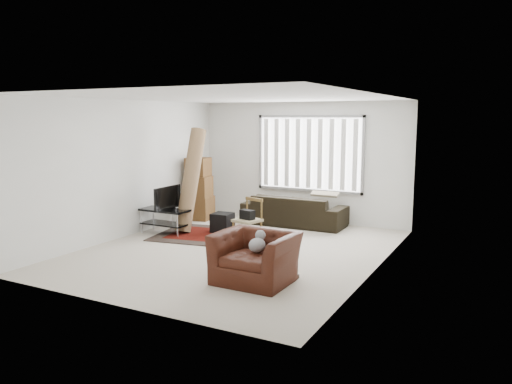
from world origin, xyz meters
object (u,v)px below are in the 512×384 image
at_px(side_chair, 248,218).
at_px(moving_boxes, 199,191).
at_px(tv_stand, 165,216).
at_px(armchair, 255,254).
at_px(sofa, 294,205).

bearing_deg(side_chair, moving_boxes, 160.72).
height_order(tv_stand, armchair, armchair).
bearing_deg(moving_boxes, armchair, -45.82).
xyz_separation_m(sofa, side_chair, (-0.19, -1.78, 0.02)).
xyz_separation_m(tv_stand, side_chair, (1.83, 0.20, 0.09)).
xyz_separation_m(side_chair, armchair, (1.22, -2.02, -0.05)).
height_order(moving_boxes, armchair, moving_boxes).
bearing_deg(moving_boxes, side_chair, -33.18).
bearing_deg(side_chair, tv_stand, -159.73).
bearing_deg(tv_stand, moving_boxes, 97.41).
bearing_deg(tv_stand, sofa, 44.59).
relative_size(sofa, side_chair, 2.73).
xyz_separation_m(moving_boxes, armchair, (3.25, -3.34, -0.26)).
bearing_deg(sofa, tv_stand, 43.88).
distance_m(moving_boxes, sofa, 2.27).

